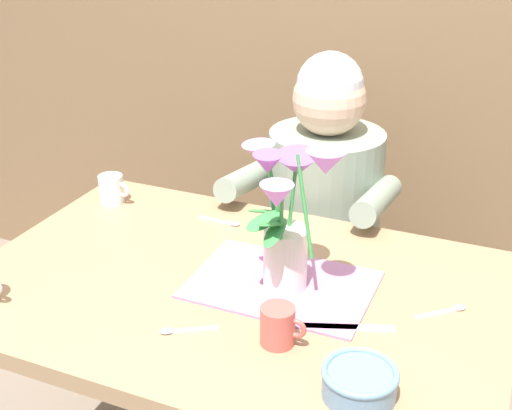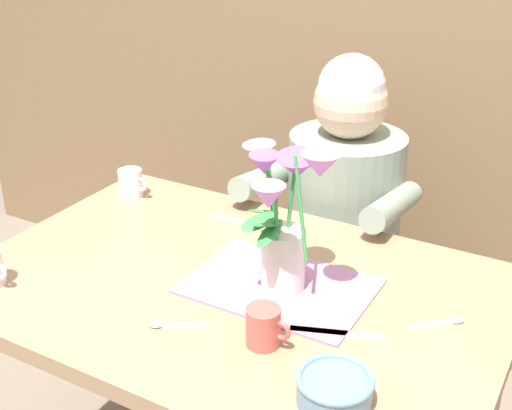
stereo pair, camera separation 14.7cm
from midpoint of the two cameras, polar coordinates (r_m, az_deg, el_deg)
dining_table at (r=1.58m, az=0.75°, el=-9.60°), size 1.20×0.80×0.74m
seated_person at (r=2.10m, az=9.22°, el=-3.00°), size 0.45×0.47×1.14m
striped_placemat at (r=1.52m, az=4.78°, el=-6.89°), size 0.40×0.28×0.00m
flower_vase at (r=1.42m, az=5.39°, el=-1.06°), size 0.27×0.25×0.34m
ceramic_bowl at (r=1.21m, az=10.20°, el=-15.06°), size 0.14×0.14×0.06m
dinner_knife at (r=1.39m, az=9.93°, el=-10.68°), size 0.18×0.08×0.00m
coffee_cup at (r=1.95m, az=-8.37°, el=1.79°), size 0.09×0.07×0.08m
tea_cup at (r=1.32m, az=3.91°, el=-10.28°), size 0.09×0.07×0.08m
spoon_0 at (r=1.39m, az=-4.29°, el=-10.13°), size 0.11×0.08×0.01m
spoon_1 at (r=1.79m, az=0.75°, el=-1.41°), size 0.12×0.02×0.01m
spoon_2 at (r=1.47m, az=18.50°, el=-9.43°), size 0.10×0.09×0.01m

